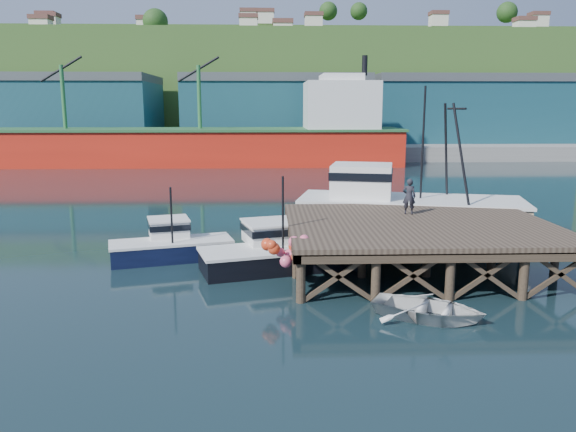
{
  "coord_description": "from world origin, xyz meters",
  "views": [
    {
      "loc": [
        -1.43,
        -24.97,
        7.28
      ],
      "look_at": [
        -0.43,
        2.0,
        2.05
      ],
      "focal_mm": 35.0,
      "sensor_mm": 36.0,
      "label": 1
    }
  ],
  "objects_px": {
    "dinghy": "(428,308)",
    "trawler": "(405,206)",
    "boat_black": "(276,251)",
    "dockworker": "(409,196)",
    "boat_navy": "(171,244)"
  },
  "relations": [
    {
      "from": "boat_black",
      "to": "trawler",
      "type": "xyz_separation_m",
      "value": [
        7.53,
        6.46,
        0.94
      ]
    },
    {
      "from": "boat_black",
      "to": "dinghy",
      "type": "xyz_separation_m",
      "value": [
        5.18,
        -6.62,
        -0.4
      ]
    },
    {
      "from": "boat_navy",
      "to": "boat_black",
      "type": "relative_size",
      "value": 0.82
    },
    {
      "from": "boat_black",
      "to": "trawler",
      "type": "height_order",
      "value": "trawler"
    },
    {
      "from": "boat_navy",
      "to": "dinghy",
      "type": "height_order",
      "value": "boat_navy"
    },
    {
      "from": "dinghy",
      "to": "trawler",
      "type": "bearing_deg",
      "value": 18.33
    },
    {
      "from": "dinghy",
      "to": "boat_black",
      "type": "bearing_deg",
      "value": 66.57
    },
    {
      "from": "trawler",
      "to": "dockworker",
      "type": "distance_m",
      "value": 4.89
    },
    {
      "from": "boat_navy",
      "to": "trawler",
      "type": "relative_size",
      "value": 0.46
    },
    {
      "from": "boat_black",
      "to": "dinghy",
      "type": "relative_size",
      "value": 1.93
    },
    {
      "from": "boat_black",
      "to": "trawler",
      "type": "bearing_deg",
      "value": 24.8
    },
    {
      "from": "dockworker",
      "to": "boat_black",
      "type": "bearing_deg",
      "value": 32.22
    },
    {
      "from": "dockworker",
      "to": "trawler",
      "type": "bearing_deg",
      "value": -85.84
    },
    {
      "from": "boat_navy",
      "to": "dockworker",
      "type": "xyz_separation_m",
      "value": [
        11.67,
        -0.01,
        2.27
      ]
    },
    {
      "from": "dinghy",
      "to": "dockworker",
      "type": "xyz_separation_m",
      "value": [
        1.34,
        8.46,
        2.6
      ]
    }
  ]
}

